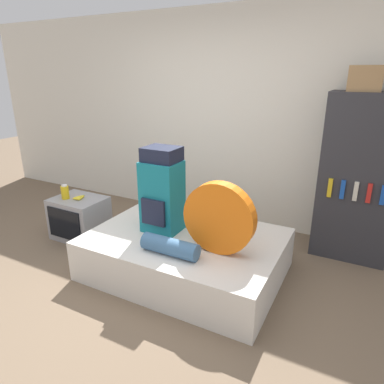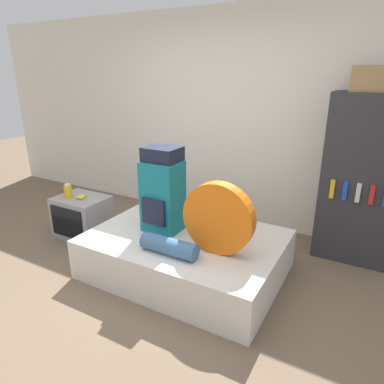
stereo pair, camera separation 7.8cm
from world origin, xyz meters
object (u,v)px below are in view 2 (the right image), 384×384
(television, at_px, (82,217))
(bookshelf, at_px, (361,180))
(cardboard_box, at_px, (369,79))
(tent_bag, at_px, (218,218))
(backpack, at_px, (163,191))
(sleeping_roll, at_px, (169,246))
(canister, at_px, (68,191))

(television, xyz_separation_m, bookshelf, (2.84, 1.05, 0.60))
(cardboard_box, bearing_deg, tent_bag, -125.87)
(backpack, height_order, cardboard_box, cardboard_box)
(tent_bag, relative_size, sleeping_roll, 1.22)
(backpack, bearing_deg, tent_bag, -12.25)
(sleeping_roll, xyz_separation_m, canister, (-1.65, 0.40, 0.10))
(canister, height_order, bookshelf, bookshelf)
(backpack, distance_m, sleeping_roll, 0.60)
(tent_bag, height_order, sleeping_roll, tent_bag)
(backpack, distance_m, canister, 1.35)
(tent_bag, xyz_separation_m, canister, (-1.99, 0.15, -0.14))
(canister, bearing_deg, backpack, -0.48)
(canister, bearing_deg, tent_bag, -4.42)
(television, height_order, bookshelf, bookshelf)
(television, relative_size, canister, 3.60)
(television, relative_size, bookshelf, 0.35)
(television, bearing_deg, backpack, -3.35)
(television, height_order, canister, canister)
(tent_bag, bearing_deg, cardboard_box, 54.13)
(tent_bag, distance_m, bookshelf, 1.60)
(bookshelf, bearing_deg, tent_bag, -127.50)
(backpack, height_order, bookshelf, bookshelf)
(tent_bag, relative_size, cardboard_box, 2.10)
(backpack, bearing_deg, canister, 179.52)
(canister, distance_m, bookshelf, 3.17)
(canister, xyz_separation_m, cardboard_box, (2.88, 1.09, 1.24))
(tent_bag, bearing_deg, canister, 175.58)
(backpack, distance_m, television, 1.33)
(backpack, relative_size, cardboard_box, 2.76)
(tent_bag, xyz_separation_m, cardboard_box, (0.90, 1.24, 1.10))
(sleeping_roll, xyz_separation_m, bookshelf, (1.31, 1.51, 0.38))
(backpack, xyz_separation_m, sleeping_roll, (0.32, -0.39, -0.32))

